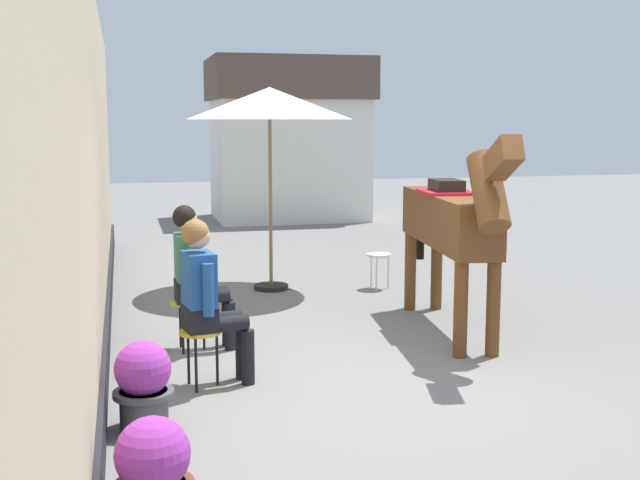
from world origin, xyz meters
TOP-DOWN VIEW (x-y plane):
  - ground_plane at (0.00, 3.00)m, footprint 40.00×40.00m
  - pub_facade_wall at (-2.55, 1.50)m, footprint 0.34×14.00m
  - distant_cottage at (1.40, 11.61)m, footprint 3.40×2.60m
  - seated_visitor_near at (-1.56, 0.31)m, footprint 0.61×0.48m
  - seated_visitor_far at (-1.56, 1.42)m, footprint 0.61×0.49m
  - saddled_horse_center at (1.03, 1.42)m, footprint 0.67×2.99m
  - flower_planter_near at (-2.09, -2.06)m, footprint 0.43×0.43m
  - flower_planter_far at (-2.10, -0.53)m, footprint 0.43×0.43m
  - cafe_parasol at (-0.36, 4.05)m, footprint 2.10×2.10m
  - spare_stool_white at (1.00, 3.75)m, footprint 0.32×0.32m

SIDE VIEW (x-z plane):
  - ground_plane at x=0.00m, z-range 0.00..0.00m
  - flower_planter_near at x=-2.09m, z-range 0.01..0.65m
  - flower_planter_far at x=-2.10m, z-range 0.01..0.65m
  - spare_stool_white at x=1.00m, z-range 0.17..0.63m
  - seated_visitor_near at x=-1.56m, z-range 0.08..1.47m
  - seated_visitor_far at x=-1.56m, z-range 0.08..1.47m
  - saddled_horse_center at x=1.03m, z-range 0.13..2.19m
  - pub_facade_wall at x=-2.55m, z-range -0.16..3.24m
  - distant_cottage at x=1.40m, z-range 0.05..3.55m
  - cafe_parasol at x=-0.36m, z-range 1.07..3.65m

